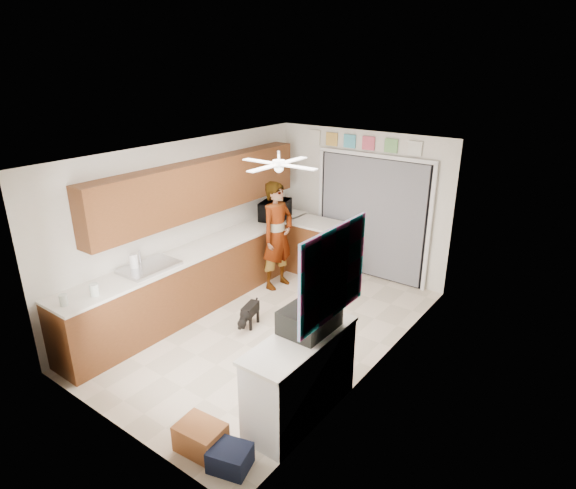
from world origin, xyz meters
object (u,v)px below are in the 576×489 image
Objects in this scene: microwave at (275,210)px; cardboard_box at (201,437)px; suitcase at (310,318)px; paper_towel_roll at (134,262)px; dog at (250,314)px; man at (277,236)px; navy_crate at (230,458)px.

cardboard_box is (2.11, -3.91, -0.97)m from microwave.
cardboard_box is at bearing -110.29° from suitcase.
suitcase is 1.33× the size of cardboard_box.
paper_towel_roll is 0.49× the size of dog.
paper_towel_roll is 0.13× the size of man.
navy_crate is 2.58m from dog.
dog is at bearing 151.72° from suitcase.
dog is (-1.15, 2.08, 0.05)m from cardboard_box.
paper_towel_roll is 1.75m from dog.
cardboard_box is 0.39m from navy_crate.
man is at bearing 121.07° from navy_crate.
dog is at bearing 126.40° from navy_crate.
man reaches higher than cardboard_box.
suitcase is 1.26× the size of dog.
dog is (0.96, -1.83, -0.92)m from microwave.
suitcase is 1.58m from cardboard_box.
suitcase is 1.63× the size of navy_crate.
suitcase is (2.72, 0.15, 0.01)m from paper_towel_roll.
microwave is at bearing 44.93° from man.
navy_crate is (2.65, -1.04, -0.95)m from paper_towel_roll.
microwave is 0.34× the size of man.
dog is at bearing 42.82° from paper_towel_roll.
suitcase is at bearing 69.05° from cardboard_box.
paper_towel_roll is 2.72m from suitcase.
paper_towel_roll is at bearing 155.24° from cardboard_box.
microwave reaches higher than cardboard_box.
man is 1.54m from dog.
cardboard_box is at bearing -24.76° from paper_towel_roll.
microwave is at bearing 118.37° from cardboard_box.
suitcase is (2.57, -2.72, -0.04)m from microwave.
paper_towel_roll reaches higher than navy_crate.
man is (-2.09, 2.16, -0.17)m from suitcase.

